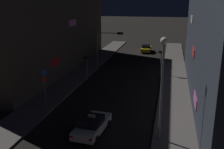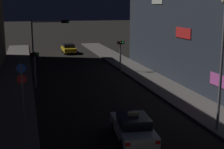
{
  "view_description": "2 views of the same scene",
  "coord_description": "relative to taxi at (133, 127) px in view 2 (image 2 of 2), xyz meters",
  "views": [
    {
      "loc": [
        5.83,
        -8.63,
        10.34
      ],
      "look_at": [
        -0.26,
        18.5,
        2.34
      ],
      "focal_mm": 42.54,
      "sensor_mm": 36.0,
      "label": 1
    },
    {
      "loc": [
        -5.3,
        -6.69,
        7.29
      ],
      "look_at": [
        1.49,
        19.3,
        1.63
      ],
      "focal_mm": 53.03,
      "sensor_mm": 36.0,
      "label": 2
    }
  ],
  "objects": [
    {
      "name": "sidewalk_left",
      "position": [
        -6.67,
        17.04,
        -0.66
      ],
      "size": [
        3.33,
        57.21,
        0.15
      ],
      "primitive_type": "cube",
      "color": "#5B5651",
      "rests_on": "ground_plane"
    },
    {
      "name": "sidewalk_right",
      "position": [
        6.41,
        17.04,
        -0.66
      ],
      "size": [
        3.33,
        57.21,
        0.15
      ],
      "primitive_type": "cube",
      "color": "#5B5651",
      "rests_on": "ground_plane"
    },
    {
      "name": "building_facade_right",
      "position": [
        11.27,
        10.41,
        4.57
      ],
      "size": [
        6.49,
        31.14,
        10.61
      ],
      "color": "#282D38",
      "rests_on": "ground_plane"
    },
    {
      "name": "taxi",
      "position": [
        0.0,
        0.0,
        0.0
      ],
      "size": [
        2.19,
        4.59,
        1.62
      ],
      "color": "silver",
      "rests_on": "ground_plane"
    },
    {
      "name": "far_car",
      "position": [
        0.9,
        34.38,
        -0.0
      ],
      "size": [
        1.89,
        4.49,
        1.42
      ],
      "color": "yellow",
      "rests_on": "ground_plane"
    },
    {
      "name": "traffic_light_overhead",
      "position": [
        -3.39,
        18.52,
        3.44
      ],
      "size": [
        3.88,
        0.42,
        5.86
      ],
      "color": "slate",
      "rests_on": "ground_plane"
    },
    {
      "name": "traffic_light_left_kerb",
      "position": [
        -4.76,
        13.62,
        1.61
      ],
      "size": [
        0.8,
        0.42,
        3.23
      ],
      "color": "slate",
      "rests_on": "ground_plane"
    },
    {
      "name": "traffic_light_right_kerb",
      "position": [
        4.49,
        18.06,
        1.82
      ],
      "size": [
        0.8,
        0.42,
        3.55
      ],
      "color": "slate",
      "rests_on": "ground_plane"
    },
    {
      "name": "sign_pole_left",
      "position": [
        -5.79,
        3.75,
        1.68
      ],
      "size": [
        0.58,
        0.1,
        3.74
      ],
      "color": "slate",
      "rests_on": "sidewalk_left"
    },
    {
      "name": "street_lamp_near_block",
      "position": [
        5.24,
        -0.01,
        4.69
      ],
      "size": [
        0.52,
        0.52,
        7.69
      ],
      "color": "slate",
      "rests_on": "sidewalk_right"
    }
  ]
}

